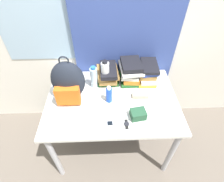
% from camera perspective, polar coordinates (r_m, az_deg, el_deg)
% --- Properties ---
extents(ground_plane, '(12.00, 12.00, 0.00)m').
position_cam_1_polar(ground_plane, '(2.06, 0.49, -26.01)').
color(ground_plane, '#665B51').
extents(wall_back, '(6.00, 0.06, 2.50)m').
position_cam_1_polar(wall_back, '(1.75, -0.83, 21.13)').
color(wall_back, silver).
rests_on(wall_back, ground_plane).
extents(curtain_blue, '(1.02, 0.04, 2.50)m').
position_cam_1_polar(curtain_blue, '(1.71, 4.77, 20.41)').
color(curtain_blue, '#384C93').
rests_on(curtain_blue, ground_plane).
extents(desk, '(1.20, 0.83, 0.76)m').
position_cam_1_polar(desk, '(1.68, 0.00, -4.60)').
color(desk, silver).
rests_on(desk, ground_plane).
extents(backpack, '(0.29, 0.23, 0.44)m').
position_cam_1_polar(backpack, '(1.55, -14.11, 2.87)').
color(backpack, '#1E232D').
rests_on(backpack, desk).
extents(book_stack_left, '(0.23, 0.29, 0.16)m').
position_cam_1_polar(book_stack_left, '(1.76, -1.27, 5.55)').
color(book_stack_left, '#1E5623').
rests_on(book_stack_left, desk).
extents(book_stack_center, '(0.23, 0.30, 0.22)m').
position_cam_1_polar(book_stack_center, '(1.75, 6.14, 6.39)').
color(book_stack_center, '#1E5623').
rests_on(book_stack_center, desk).
extents(book_stack_right, '(0.19, 0.28, 0.18)m').
position_cam_1_polar(book_stack_right, '(1.80, 11.46, 5.96)').
color(book_stack_right, yellow).
rests_on(book_stack_right, desk).
extents(water_bottle, '(0.07, 0.07, 0.23)m').
position_cam_1_polar(water_bottle, '(1.68, -5.91, 4.46)').
color(water_bottle, silver).
rests_on(water_bottle, desk).
extents(sports_bottle, '(0.08, 0.08, 0.28)m').
position_cam_1_polar(sports_bottle, '(1.67, -2.19, 5.61)').
color(sports_bottle, white).
rests_on(sports_bottle, desk).
extents(sunscreen_bottle, '(0.05, 0.05, 0.17)m').
position_cam_1_polar(sunscreen_bottle, '(1.54, -0.98, -1.21)').
color(sunscreen_bottle, blue).
rests_on(sunscreen_bottle, desk).
extents(cell_phone, '(0.06, 0.09, 0.02)m').
position_cam_1_polar(cell_phone, '(1.43, -0.67, -10.68)').
color(cell_phone, '#B7BCC6').
rests_on(cell_phone, desk).
extents(sunglasses_case, '(0.15, 0.06, 0.04)m').
position_cam_1_polar(sunglasses_case, '(1.64, 9.19, -1.51)').
color(sunglasses_case, gray).
rests_on(sunglasses_case, desk).
extents(camera_pouch, '(0.14, 0.12, 0.07)m').
position_cam_1_polar(camera_pouch, '(1.47, 8.52, -7.50)').
color(camera_pouch, '#234C33').
rests_on(camera_pouch, desk).
extents(wristwatch, '(0.04, 0.09, 0.01)m').
position_cam_1_polar(wristwatch, '(1.44, 4.77, -10.72)').
color(wristwatch, black).
rests_on(wristwatch, desk).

